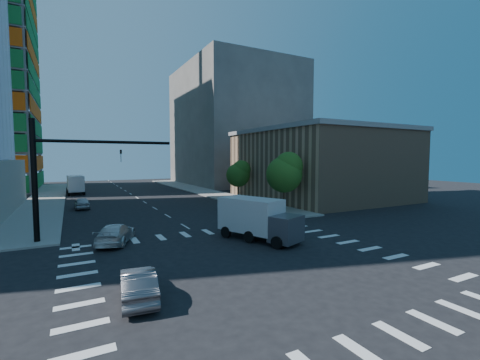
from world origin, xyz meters
TOP-DOWN VIEW (x-y plane):
  - ground at (0.00, 0.00)m, footprint 160.00×160.00m
  - road_markings at (0.00, 0.00)m, footprint 20.00×20.00m
  - sidewalk_ne at (12.50, 40.00)m, footprint 5.00×60.00m
  - sidewalk_nw at (-12.50, 40.00)m, footprint 5.00×60.00m
  - commercial_building at (25.00, 22.00)m, footprint 20.50×22.50m
  - bg_building_ne at (27.00, 55.00)m, footprint 24.00×30.00m
  - signal_mast_nw at (-10.00, 11.50)m, footprint 10.20×0.40m
  - tree_south at (12.63, 13.90)m, footprint 4.16×4.16m
  - tree_north at (12.93, 25.90)m, footprint 3.54×3.52m
  - car_nb_far at (7.87, 15.19)m, footprint 3.79×6.02m
  - car_sb_near at (-6.36, 8.88)m, footprint 3.67×5.31m
  - car_sb_mid at (-8.02, 27.80)m, footprint 1.77×4.17m
  - car_sb_cross at (-6.66, -1.62)m, footprint 1.93×4.32m
  - box_truck_near at (3.53, 4.52)m, footprint 4.57×6.53m
  - box_truck_far at (-8.50, 46.38)m, footprint 2.91×6.25m

SIDE VIEW (x-z plane):
  - ground at x=0.00m, z-range 0.00..0.00m
  - road_markings at x=0.00m, z-range 0.00..0.01m
  - sidewalk_ne at x=12.50m, z-range 0.00..0.15m
  - sidewalk_nw at x=-12.50m, z-range 0.00..0.15m
  - car_sb_cross at x=-6.66m, z-range 0.00..1.38m
  - car_sb_mid at x=-8.02m, z-range 0.00..1.41m
  - car_sb_near at x=-6.36m, z-range 0.00..1.43m
  - car_nb_far at x=7.87m, z-range 0.00..1.55m
  - box_truck_near at x=3.53m, z-range -0.18..2.97m
  - box_truck_far at x=-8.50m, z-range -0.18..3.03m
  - tree_north at x=12.93m, z-range 1.10..6.88m
  - tree_south at x=12.63m, z-range 1.27..8.10m
  - commercial_building at x=25.00m, z-range 0.01..10.61m
  - signal_mast_nw at x=-10.00m, z-range 0.99..9.99m
  - bg_building_ne at x=27.00m, z-range 0.00..28.00m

